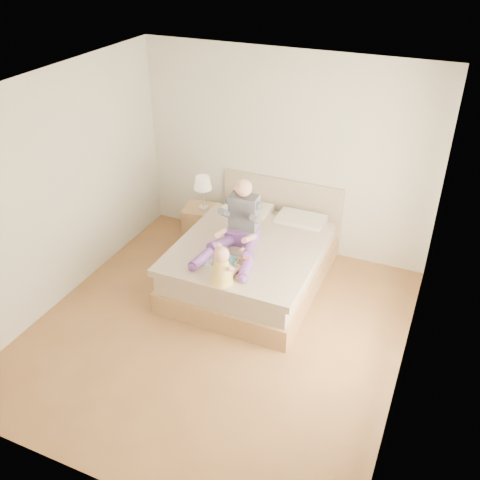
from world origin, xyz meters
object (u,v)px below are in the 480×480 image
at_px(bed, 254,259).
at_px(adult, 239,229).
at_px(nightstand, 202,226).
at_px(baby, 222,268).
at_px(tray, 229,262).

height_order(bed, adult, adult).
relative_size(nightstand, baby, 1.32).
xyz_separation_m(nightstand, adult, (0.89, -0.76, 0.57)).
distance_m(adult, tray, 0.46).
bearing_deg(nightstand, adult, -49.80).
bearing_deg(adult, tray, -84.85).
relative_size(bed, baby, 4.94).
xyz_separation_m(bed, adult, (-0.11, -0.24, 0.54)).
xyz_separation_m(bed, baby, (0.02, -0.97, 0.47)).
xyz_separation_m(bed, nightstand, (-1.00, 0.52, -0.03)).
bearing_deg(baby, adult, 110.22).
xyz_separation_m(adult, baby, (0.12, -0.73, -0.07)).
bearing_deg(bed, nightstand, 152.64).
bearing_deg(tray, nightstand, 135.81).
distance_m(adult, baby, 0.74).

